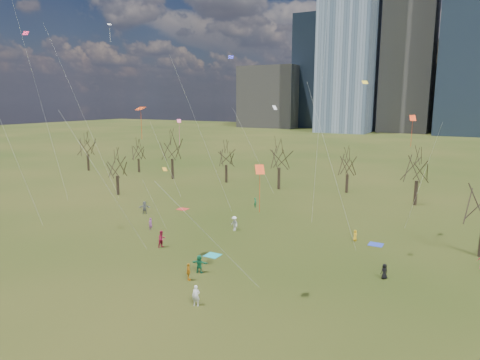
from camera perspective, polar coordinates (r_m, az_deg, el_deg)
The scene contains 17 objects.
ground at distance 43.69m, azimuth -7.72°, elevation -11.66°, with size 500.00×500.00×0.00m, color black.
downtown_skyline at distance 245.51m, azimuth 23.11°, elevation 15.10°, with size 212.50×78.00×118.00m.
bare_tree_row at distance 74.46m, azimuth 9.29°, elevation 2.49°, with size 113.04×29.80×9.50m.
blanket_teal at distance 46.86m, azimuth -3.69°, elevation -9.99°, with size 1.60×1.50×0.03m, color teal.
blanket_navy at distance 52.48m, azimuth 17.65°, elevation -8.19°, with size 1.60×1.50×0.03m, color #253AAD.
blanket_crimson at distance 66.23m, azimuth -7.66°, elevation -3.86°, with size 1.60×1.50×0.03m, color red.
person_1 at distance 36.12m, azimuth -5.88°, elevation -15.09°, with size 0.63×0.41×1.73m, color silver.
person_2 at distance 49.66m, azimuth -10.38°, elevation -7.75°, with size 0.96×0.75×1.97m, color #A01638.
person_4 at distance 40.75m, azimuth -6.88°, elevation -12.08°, with size 0.96×0.40×1.65m, color orange.
person_5 at distance 42.28m, azimuth -5.44°, elevation -11.07°, with size 1.67×0.53×1.80m, color #197049.
person_6 at distance 43.01m, azimuth 18.69°, elevation -11.47°, with size 0.72×0.47×1.47m, color black.
person_7 at distance 56.51m, azimuth -11.86°, elevation -5.73°, with size 0.58×0.38×1.58m, color #A352A4.
person_9 at distance 55.00m, azimuth -0.77°, elevation -5.80°, with size 1.21×0.69×1.87m, color silver.
person_11 at distance 64.43m, azimuth -12.61°, elevation -3.61°, with size 1.71×0.55×1.85m, color slate.
person_12 at distance 52.91m, azimuth 15.10°, elevation -7.15°, with size 0.66×0.43×1.35m, color gold.
person_13 at distance 66.67m, azimuth 2.05°, elevation -3.02°, with size 0.55×0.36×1.51m, color #197444.
kites_airborne at distance 50.32m, azimuth 0.38°, elevation 7.76°, with size 68.36×41.74×32.81m.
Camera 1 is at (24.23, -32.38, 16.53)m, focal length 32.00 mm.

